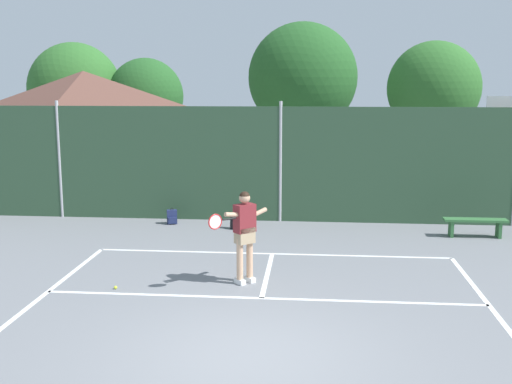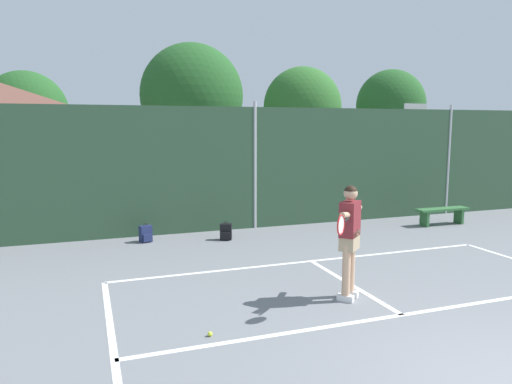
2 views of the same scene
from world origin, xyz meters
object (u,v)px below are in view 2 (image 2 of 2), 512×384
object	(u,v)px
backpack_black	(226,232)
courtside_bench	(442,212)
tennis_player	(349,232)
tennis_ball	(210,334)
basketball_hoop	(413,140)
backpack_navy	(146,234)

from	to	relation	value
backpack_black	courtside_bench	bearing A→B (deg)	-3.06
tennis_player	tennis_ball	world-z (taller)	tennis_player
basketball_hoop	backpack_navy	world-z (taller)	basketball_hoop
tennis_player	backpack_navy	distance (m)	5.73
tennis_ball	backpack_navy	world-z (taller)	backpack_navy
tennis_player	basketball_hoop	bearing A→B (deg)	47.06
basketball_hoop	tennis_ball	world-z (taller)	basketball_hoop
basketball_hoop	backpack_black	xyz separation A→B (m)	(-7.67, -2.88, -2.12)
courtside_bench	backpack_navy	bearing A→B (deg)	174.57
tennis_player	tennis_ball	distance (m)	2.74
tennis_ball	courtside_bench	size ratio (longest dim) A/B	0.04
basketball_hoop	tennis_ball	size ratio (longest dim) A/B	53.79
basketball_hoop	tennis_player	world-z (taller)	basketball_hoop
basketball_hoop	backpack_black	bearing A→B (deg)	-159.41
backpack_black	tennis_player	bearing A→B (deg)	-80.92
basketball_hoop	backpack_navy	bearing A→B (deg)	-165.66
tennis_player	courtside_bench	bearing A→B (deg)	37.46
backpack_black	courtside_bench	distance (m)	6.27
tennis_ball	courtside_bench	world-z (taller)	courtside_bench
backpack_navy	courtside_bench	size ratio (longest dim) A/B	0.29
tennis_ball	courtside_bench	xyz separation A→B (m)	(7.98, 4.84, 0.33)
tennis_ball	courtside_bench	bearing A→B (deg)	31.23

